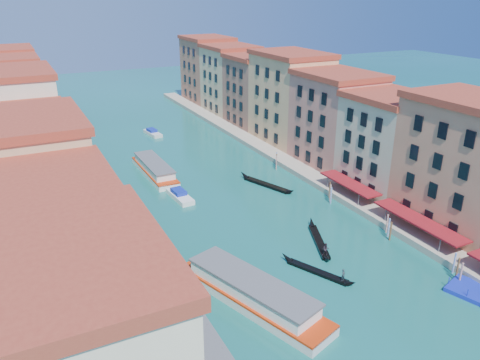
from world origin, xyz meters
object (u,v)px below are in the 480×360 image
Objects in this scene: vaporetto_far at (154,169)px; gondola_right at (319,241)px; vaporetto_near at (252,292)px; gondola_fore at (317,271)px; blue_dock at (478,293)px.

vaporetto_far reaches higher than gondola_right.
vaporetto_near reaches higher than vaporetto_far.
gondola_right is at bearing 8.40° from vaporetto_near.
gondola_fore is 1.39× the size of blue_dock.
gondola_fore is 18.77m from blue_dock.
blue_dock is at bearing -68.68° from vaporetto_far.
vaporetto_far is at bearing 132.12° from gondola_right.
gondola_fore is at bearing -104.53° from gondola_right.
vaporetto_near is 44.39m from vaporetto_far.
vaporetto_far is at bearing 68.74° from vaporetto_near.
vaporetto_near is 10.44m from gondola_fore.
gondola_fore is at bearing 121.36° from blue_dock.
blue_dock is (9.69, -18.22, -0.20)m from gondola_right.
vaporetto_near reaches higher than blue_dock.
gondola_fore is 0.88× the size of gondola_right.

